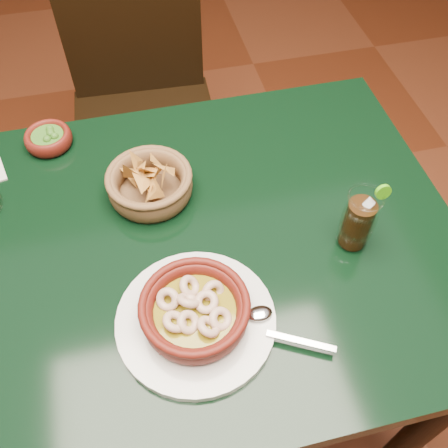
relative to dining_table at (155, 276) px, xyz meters
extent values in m
plane|color=#471C0C|center=(0.00, 0.00, -0.65)|extent=(7.00, 7.00, 0.00)
cube|color=black|center=(0.00, 0.00, 0.08)|extent=(1.20, 0.80, 0.04)
cylinder|color=black|center=(0.54, -0.34, -0.30)|extent=(0.06, 0.06, 0.71)
cylinder|color=black|center=(0.54, 0.34, -0.30)|extent=(0.06, 0.06, 0.71)
cube|color=black|center=(0.05, 0.64, -0.18)|extent=(0.46, 0.46, 0.04)
cylinder|color=black|center=(-0.15, 0.46, -0.42)|extent=(0.04, 0.04, 0.47)
cylinder|color=black|center=(0.23, 0.44, -0.42)|extent=(0.04, 0.04, 0.47)
cylinder|color=black|center=(-0.13, 0.84, -0.42)|extent=(0.04, 0.04, 0.47)
cylinder|color=black|center=(0.25, 0.82, -0.42)|extent=(0.04, 0.04, 0.47)
cube|color=black|center=(0.06, 0.84, 0.07)|extent=(0.42, 0.05, 0.46)
cylinder|color=silver|center=(0.06, -0.17, 0.11)|extent=(0.27, 0.27, 0.01)
cylinder|color=#4C110B|center=(0.06, -0.17, 0.12)|extent=(0.16, 0.16, 0.01)
torus|color=#4C110B|center=(0.06, -0.17, 0.14)|extent=(0.20, 0.20, 0.04)
torus|color=#4C110B|center=(0.06, -0.17, 0.16)|extent=(0.18, 0.18, 0.01)
cylinder|color=#6C5E10|center=(0.06, -0.17, 0.14)|extent=(0.14, 0.14, 0.01)
torus|color=#C5A58E|center=(0.08, -0.16, 0.15)|extent=(0.06, 0.06, 0.03)
torus|color=#C5A58E|center=(0.09, -0.14, 0.15)|extent=(0.05, 0.04, 0.05)
torus|color=#C5A58E|center=(0.06, -0.13, 0.15)|extent=(0.05, 0.05, 0.04)
torus|color=#C5A58E|center=(0.05, -0.16, 0.15)|extent=(0.05, 0.05, 0.04)
torus|color=#C5A58E|center=(0.02, -0.15, 0.15)|extent=(0.06, 0.05, 0.05)
torus|color=#C5A58E|center=(0.02, -0.19, 0.15)|extent=(0.06, 0.06, 0.03)
torus|color=#C5A58E|center=(0.04, -0.19, 0.15)|extent=(0.05, 0.06, 0.04)
torus|color=#C5A58E|center=(0.07, -0.21, 0.15)|extent=(0.05, 0.05, 0.03)
torus|color=#C5A58E|center=(0.09, -0.20, 0.15)|extent=(0.05, 0.05, 0.04)
cube|color=silver|center=(0.21, -0.25, 0.12)|extent=(0.11, 0.06, 0.00)
ellipsoid|color=silver|center=(0.16, -0.19, 0.12)|extent=(0.04, 0.03, 0.01)
cylinder|color=brown|center=(0.02, 0.13, 0.10)|extent=(0.15, 0.15, 0.01)
torus|color=brown|center=(0.02, 0.13, 0.13)|extent=(0.20, 0.20, 0.06)
torus|color=brown|center=(0.02, 0.13, 0.15)|extent=(0.17, 0.17, 0.01)
cone|color=#AF732D|center=(0.05, 0.11, 0.17)|extent=(0.03, 0.07, 0.08)
cone|color=#AF732D|center=(0.06, 0.14, 0.16)|extent=(0.06, 0.08, 0.06)
cone|color=#AF732D|center=(-0.01, 0.17, 0.13)|extent=(0.05, 0.07, 0.05)
cone|color=#AF732D|center=(0.02, 0.13, 0.16)|extent=(0.09, 0.02, 0.09)
cone|color=#AF732D|center=(-0.01, 0.13, 0.17)|extent=(0.07, 0.04, 0.08)
cone|color=#AF732D|center=(0.01, 0.11, 0.17)|extent=(0.08, 0.09, 0.04)
cone|color=#AF732D|center=(0.01, 0.16, 0.17)|extent=(0.04, 0.08, 0.07)
cone|color=#AF732D|center=(0.02, 0.10, 0.14)|extent=(0.05, 0.06, 0.07)
cone|color=#AF732D|center=(0.02, 0.13, 0.17)|extent=(0.08, 0.06, 0.06)
cone|color=#AF732D|center=(0.02, 0.14, 0.13)|extent=(0.04, 0.08, 0.09)
cone|color=#AF732D|center=(0.03, 0.12, 0.14)|extent=(0.06, 0.08, 0.06)
cone|color=#AF732D|center=(0.05, 0.17, 0.15)|extent=(0.06, 0.09, 0.07)
cone|color=#AF732D|center=(0.03, 0.13, 0.16)|extent=(0.07, 0.07, 0.04)
cone|color=#AF732D|center=(0.02, 0.14, 0.15)|extent=(0.04, 0.08, 0.08)
cone|color=#AF732D|center=(0.01, 0.13, 0.16)|extent=(0.06, 0.08, 0.06)
cone|color=#AF732D|center=(0.03, 0.10, 0.15)|extent=(0.05, 0.08, 0.08)
cylinder|color=#4C110B|center=(-0.17, 0.33, 0.10)|extent=(0.09, 0.09, 0.01)
torus|color=#4C110B|center=(-0.17, 0.33, 0.12)|extent=(0.12, 0.12, 0.04)
cylinder|color=#235114|center=(-0.17, 0.33, 0.12)|extent=(0.07, 0.07, 0.01)
sphere|color=#235114|center=(-0.17, 0.33, 0.13)|extent=(0.02, 0.02, 0.02)
sphere|color=#235114|center=(-0.17, 0.31, 0.13)|extent=(0.02, 0.02, 0.02)
sphere|color=#235114|center=(-0.16, 0.32, 0.13)|extent=(0.02, 0.02, 0.02)
sphere|color=#235114|center=(-0.17, 0.35, 0.13)|extent=(0.02, 0.02, 0.02)
sphere|color=#235114|center=(-0.17, 0.34, 0.13)|extent=(0.02, 0.02, 0.02)
cylinder|color=white|center=(0.38, -0.07, 0.10)|extent=(0.06, 0.06, 0.01)
torus|color=white|center=(0.38, -0.07, 0.16)|extent=(0.13, 0.13, 0.07)
cylinder|color=black|center=(0.38, -0.07, 0.15)|extent=(0.05, 0.05, 0.11)
cube|color=silver|center=(0.38, -0.08, 0.20)|extent=(0.02, 0.02, 0.02)
cube|color=silver|center=(0.39, -0.07, 0.21)|extent=(0.03, 0.02, 0.02)
cube|color=silver|center=(0.37, -0.06, 0.19)|extent=(0.02, 0.02, 0.02)
torus|color=white|center=(0.38, -0.07, 0.23)|extent=(0.06, 0.06, 0.00)
cylinder|color=#3FA00D|center=(0.41, -0.07, 0.23)|extent=(0.03, 0.01, 0.03)
camera|label=1|loc=(0.01, -0.55, 0.87)|focal=40.00mm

